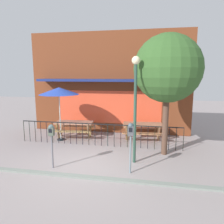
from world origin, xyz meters
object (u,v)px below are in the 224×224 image
object	(u,v)px
picnic_table_left	(74,125)
street_tree	(168,69)
parking_meter_far	(51,135)
picnic_table_right	(142,127)
street_lamp	(135,94)
parking_meter_near	(131,135)
patio_umbrella	(59,91)

from	to	relation	value
picnic_table_left	street_tree	size ratio (longest dim) A/B	0.43
picnic_table_left	parking_meter_far	world-z (taller)	parking_meter_far
picnic_table_right	street_lamp	distance (m)	3.26
picnic_table_left	parking_meter_near	size ratio (longest dim) A/B	1.20
street_tree	street_lamp	world-z (taller)	street_tree
picnic_table_right	parking_meter_far	size ratio (longest dim) A/B	1.29
picnic_table_left	street_lamp	size ratio (longest dim) A/B	0.53
patio_umbrella	street_tree	xyz separation A→B (m)	(4.67, -0.96, 0.95)
patio_umbrella	parking_meter_near	xyz separation A→B (m)	(3.55, -2.81, -1.05)
picnic_table_left	parking_meter_near	distance (m)	4.58
street_tree	patio_umbrella	bearing A→B (deg)	168.38
parking_meter_far	picnic_table_right	bearing A→B (deg)	53.58
patio_umbrella	parking_meter_far	xyz separation A→B (m)	(1.02, -2.92, -1.15)
picnic_table_left	parking_meter_near	xyz separation A→B (m)	(3.07, -3.34, 0.62)
patio_umbrella	street_lamp	bearing A→B (deg)	-28.53
parking_meter_near	parking_meter_far	bearing A→B (deg)	-177.45
parking_meter_far	street_lamp	distance (m)	3.03
parking_meter_near	patio_umbrella	bearing A→B (deg)	141.68
parking_meter_far	street_lamp	xyz separation A→B (m)	(2.58, 0.96, 1.26)
picnic_table_left	patio_umbrella	world-z (taller)	patio_umbrella
picnic_table_right	parking_meter_near	xyz separation A→B (m)	(-0.19, -3.58, 0.62)
street_tree	street_lamp	size ratio (longest dim) A/B	1.24
parking_meter_near	street_lamp	distance (m)	1.44
parking_meter_near	street_lamp	xyz separation A→B (m)	(0.05, 0.85, 1.16)
picnic_table_left	patio_umbrella	distance (m)	1.81
picnic_table_left	patio_umbrella	xyz separation A→B (m)	(-0.48, -0.53, 1.67)
parking_meter_near	street_lamp	bearing A→B (deg)	86.57
parking_meter_far	street_lamp	size ratio (longest dim) A/B	0.40
picnic_table_right	street_tree	bearing A→B (deg)	-62.00
parking_meter_far	street_tree	world-z (taller)	street_tree
patio_umbrella	street_tree	size ratio (longest dim) A/B	0.55
patio_umbrella	picnic_table_left	bearing A→B (deg)	48.06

